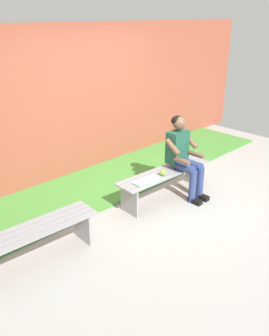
# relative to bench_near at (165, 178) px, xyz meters

# --- Properties ---
(ground_plane) EXTENTS (10.00, 7.00, 0.04)m
(ground_plane) POSITION_rel_bench_near_xyz_m (1.12, 1.00, -0.36)
(ground_plane) COLOR #9E9E99
(grass_strip) EXTENTS (9.00, 1.83, 0.03)m
(grass_strip) POSITION_rel_bench_near_xyz_m (1.12, -1.26, -0.32)
(grass_strip) COLOR #478C38
(grass_strip) RESTS_ON ground
(brick_wall) EXTENTS (9.50, 0.24, 2.51)m
(brick_wall) POSITION_rel_bench_near_xyz_m (0.50, -1.84, 0.92)
(brick_wall) COLOR #9E4C38
(brick_wall) RESTS_ON ground
(bench_near) EXTENTS (1.68, 0.47, 0.44)m
(bench_near) POSITION_rel_bench_near_xyz_m (0.00, 0.00, 0.00)
(bench_near) COLOR gray
(bench_near) RESTS_ON ground
(bench_far) EXTENTS (1.60, 0.46, 0.44)m
(bench_far) POSITION_rel_bench_near_xyz_m (2.25, -0.00, -0.00)
(bench_far) COLOR gray
(bench_far) RESTS_ON ground
(person_seated) EXTENTS (0.50, 0.69, 1.25)m
(person_seated) POSITION_rel_bench_near_xyz_m (-0.29, 0.10, 0.35)
(person_seated) COLOR #1E513D
(person_seated) RESTS_ON ground
(apple) EXTENTS (0.09, 0.09, 0.09)m
(apple) POSITION_rel_bench_near_xyz_m (0.12, 0.07, 0.15)
(apple) COLOR #72B738
(apple) RESTS_ON bench_near
(book_open) EXTENTS (0.42, 0.18, 0.02)m
(book_open) POSITION_rel_bench_near_xyz_m (0.44, 0.03, 0.12)
(book_open) COLOR white
(book_open) RESTS_ON bench_near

